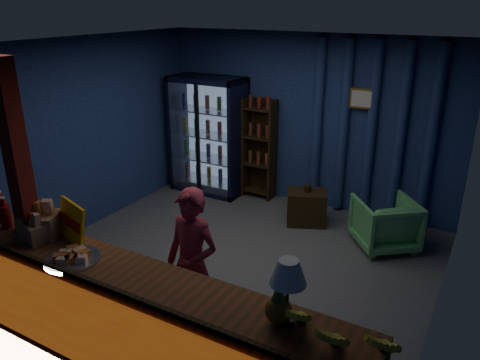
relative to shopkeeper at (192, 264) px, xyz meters
The scene contains 19 objects.
ground 1.50m from the shopkeeper, 104.26° to the left, with size 4.60×4.60×0.00m, color #515154.
room_walls 1.54m from the shopkeeper, 104.26° to the left, with size 4.60×4.60×4.60m.
counter 0.77m from the shopkeeper, 116.25° to the right, with size 4.40×0.57×0.99m.
support_post 1.61m from the shopkeeper, 154.96° to the right, with size 0.16×0.16×2.60m, color maroon.
beverage_cooler 3.69m from the shopkeeper, 120.48° to the left, with size 1.20×0.62×1.90m.
bottle_shelf 3.47m from the shopkeeper, 107.09° to the left, with size 0.50×0.28×1.60m.
curtain_folds 3.51m from the shopkeeper, 78.69° to the left, with size 1.74×0.14×2.50m.
framed_picture 3.55m from the shopkeeper, 81.03° to the left, with size 0.36×0.04×0.28m.
shopkeeper is the anchor object (origin of this frame).
green_chair 2.87m from the shopkeeper, 65.62° to the left, with size 0.71×0.73×0.67m, color #5DBB67.
side_table 2.78m from the shopkeeper, 89.22° to the left, with size 0.65×0.58×0.59m.
yellow_sign 1.16m from the shopkeeper, 154.61° to the right, with size 0.46×0.23×0.37m.
soda_bottles 1.86m from the shopkeeper, 162.04° to the right, with size 0.43×0.18×0.32m.
snack_box_left 1.47m from the shopkeeper, 157.23° to the right, with size 0.43×0.40×0.36m.
snack_box_centre 1.46m from the shopkeeper, 153.79° to the right, with size 0.32×0.28×0.29m.
pastry_tray 1.05m from the shopkeeper, 133.97° to the right, with size 0.47×0.47×0.08m.
banana_bunches 1.71m from the shopkeeper, 20.77° to the right, with size 0.82×0.31×0.18m.
table_lamp 1.47m from the shopkeeper, 25.90° to the right, with size 0.25×0.25×0.49m.
pineapple 1.35m from the shopkeeper, 27.86° to the right, with size 0.19×0.19×0.32m.
Camera 1 is at (2.56, -4.29, 3.02)m, focal length 35.00 mm.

